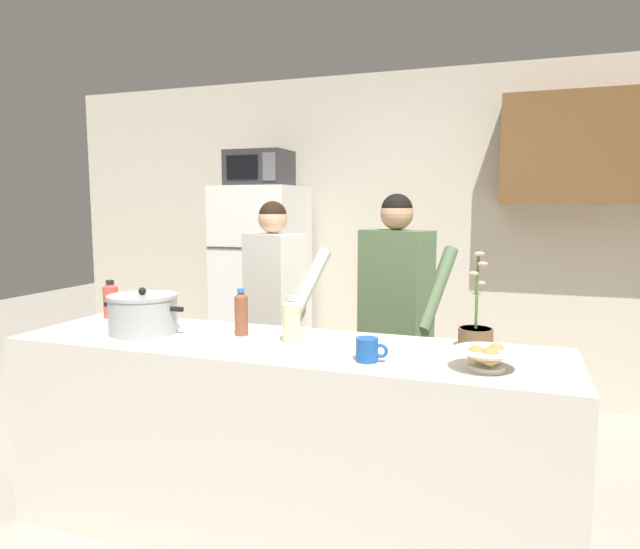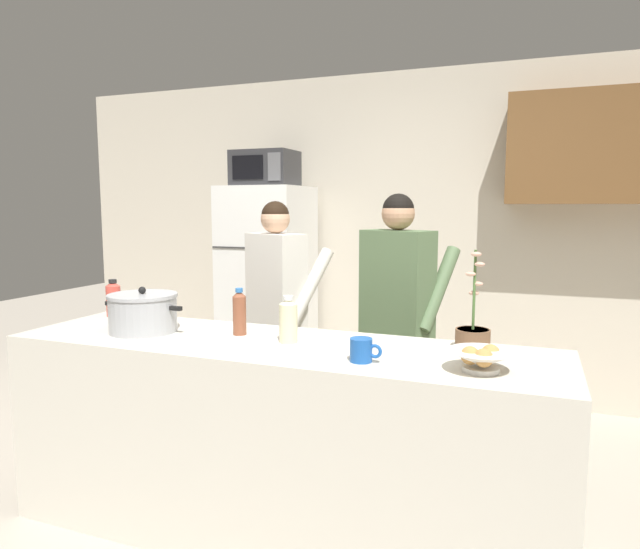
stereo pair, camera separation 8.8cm
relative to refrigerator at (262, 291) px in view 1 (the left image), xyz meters
The scene contains 14 objects.
ground_plane 2.25m from the refrigerator, 62.60° to the right, with size 14.00×14.00×0.00m, color #B2A899.
back_wall_unit 1.41m from the refrigerator, 18.50° to the left, with size 6.00×0.48×2.60m.
kitchen_island 2.12m from the refrigerator, 62.60° to the right, with size 2.54×0.68×0.92m, color silver.
refrigerator is the anchor object (origin of this frame).
microwave 0.99m from the refrigerator, 89.93° to the right, with size 0.48×0.37×0.28m.
person_near_pot 1.04m from the refrigerator, 60.32° to the right, with size 0.59×0.56×1.57m.
person_by_sink 1.62m from the refrigerator, 36.04° to the right, with size 0.59×0.55×1.61m.
cooking_pot 1.90m from the refrigerator, 82.53° to the right, with size 0.45×0.34×0.23m.
coffee_mug 2.46m from the refrigerator, 54.96° to the right, with size 0.13×0.09×0.10m.
bread_bowl 2.73m from the refrigerator, 46.75° to the right, with size 0.25×0.25×0.10m.
bottle_near_edge 2.09m from the refrigerator, 61.12° to the right, with size 0.08×0.08×0.21m.
bottle_mid_counter 1.91m from the refrigerator, 67.76° to the right, with size 0.06×0.06×0.23m.
bottle_far_corner 1.63m from the refrigerator, 95.79° to the right, with size 0.08×0.08×0.21m.
potted_orchid 2.43m from the refrigerator, 42.22° to the right, with size 0.15×0.15×0.43m.
Camera 1 is at (0.99, -2.28, 1.54)m, focal length 31.45 mm.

